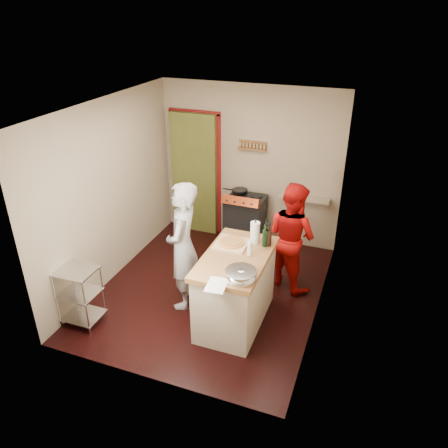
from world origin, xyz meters
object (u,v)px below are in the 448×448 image
(stove, at_px, (245,221))
(person_red, at_px, (292,236))
(island, at_px, (236,288))
(wire_shelving, at_px, (79,294))
(person_stripe, at_px, (183,247))

(stove, distance_m, person_red, 1.32)
(island, bearing_deg, stove, 104.49)
(stove, height_order, island, island)
(wire_shelving, bearing_deg, person_stripe, 38.27)
(stove, relative_size, person_red, 0.64)
(island, xyz_separation_m, person_red, (0.46, 1.06, 0.28))
(stove, relative_size, wire_shelving, 1.26)
(stove, bearing_deg, island, -75.51)
(person_stripe, relative_size, person_red, 1.12)
(stove, distance_m, wire_shelving, 2.94)
(person_stripe, bearing_deg, wire_shelving, -62.55)
(wire_shelving, height_order, person_red, person_red)
(wire_shelving, bearing_deg, stove, 63.15)
(wire_shelving, relative_size, person_red, 0.51)
(stove, xyz_separation_m, wire_shelving, (-1.33, -2.62, -0.01))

